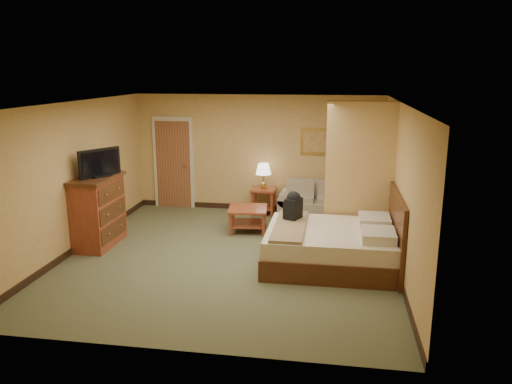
% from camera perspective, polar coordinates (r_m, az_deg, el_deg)
% --- Properties ---
extents(floor, '(6.00, 6.00, 0.00)m').
position_cam_1_polar(floor, '(8.65, -2.92, -7.36)').
color(floor, '#54593A').
rests_on(floor, ground).
extents(ceiling, '(6.00, 6.00, 0.00)m').
position_cam_1_polar(ceiling, '(8.08, -3.14, 10.10)').
color(ceiling, white).
rests_on(ceiling, back_wall).
extents(back_wall, '(5.50, 0.02, 2.60)m').
position_cam_1_polar(back_wall, '(11.17, 0.18, 4.41)').
color(back_wall, tan).
rests_on(back_wall, floor).
extents(left_wall, '(0.02, 6.00, 2.60)m').
position_cam_1_polar(left_wall, '(9.23, -19.97, 1.59)').
color(left_wall, tan).
rests_on(left_wall, floor).
extents(right_wall, '(0.02, 6.00, 2.60)m').
position_cam_1_polar(right_wall, '(8.16, 16.22, 0.37)').
color(right_wall, tan).
rests_on(right_wall, floor).
extents(partition, '(1.20, 0.15, 2.60)m').
position_cam_1_polar(partition, '(9.01, 11.74, 1.85)').
color(partition, tan).
rests_on(partition, floor).
extents(door, '(0.94, 0.16, 2.10)m').
position_cam_1_polar(door, '(11.64, -9.40, 3.26)').
color(door, beige).
rests_on(door, floor).
extents(baseboard, '(5.50, 0.02, 0.12)m').
position_cam_1_polar(baseboard, '(11.42, 0.16, -1.75)').
color(baseboard, black).
rests_on(baseboard, floor).
extents(loveseat, '(1.59, 0.74, 0.80)m').
position_cam_1_polar(loveseat, '(10.84, 6.81, -1.60)').
color(loveseat, tan).
rests_on(loveseat, floor).
extents(side_table, '(0.53, 0.53, 0.59)m').
position_cam_1_polar(side_table, '(10.99, 0.85, -0.62)').
color(side_table, maroon).
rests_on(side_table, floor).
extents(table_lamp, '(0.34, 0.34, 0.56)m').
position_cam_1_polar(table_lamp, '(10.85, 0.86, 2.57)').
color(table_lamp, '#BA9744').
rests_on(table_lamp, side_table).
extents(coffee_table, '(0.83, 0.83, 0.48)m').
position_cam_1_polar(coffee_table, '(9.85, -0.94, -2.57)').
color(coffee_table, maroon).
rests_on(coffee_table, floor).
extents(wall_picture, '(0.75, 0.04, 0.59)m').
position_cam_1_polar(wall_picture, '(10.97, 7.10, 5.72)').
color(wall_picture, '#B78E3F').
rests_on(wall_picture, back_wall).
extents(dresser, '(0.63, 1.20, 1.28)m').
position_cam_1_polar(dresser, '(9.43, -17.60, -2.07)').
color(dresser, maroon).
rests_on(dresser, floor).
extents(tv, '(0.46, 0.74, 0.50)m').
position_cam_1_polar(tv, '(9.19, -17.43, 3.12)').
color(tv, black).
rests_on(tv, dresser).
extents(bed, '(2.24, 1.90, 1.23)m').
position_cam_1_polar(bed, '(8.27, 9.36, -6.07)').
color(bed, '#44210F').
rests_on(bed, floor).
extents(backpack, '(0.31, 0.36, 0.53)m').
position_cam_1_polar(backpack, '(8.47, 4.31, -1.57)').
color(backpack, black).
rests_on(backpack, bed).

